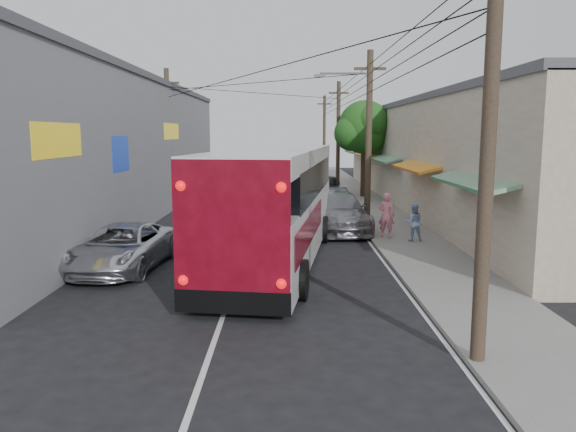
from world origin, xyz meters
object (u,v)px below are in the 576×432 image
at_px(parked_suv, 336,211).
at_px(parked_car_mid, 326,186).
at_px(coach_bus, 277,203).
at_px(pedestrian_far, 414,222).
at_px(pedestrian_near, 386,215).
at_px(jeepney, 122,247).
at_px(parked_car_far, 316,181).

xyz_separation_m(parked_suv, parked_car_mid, (0.44, 13.00, -0.09)).
height_order(coach_bus, parked_car_mid, coach_bus).
distance_m(parked_suv, pedestrian_far, 4.20).
xyz_separation_m(coach_bus, pedestrian_near, (4.45, 3.55, -0.96)).
bearing_deg(parked_suv, jeepney, -140.90).
bearing_deg(parked_car_far, pedestrian_far, -87.78).
distance_m(jeepney, pedestrian_far, 11.25).
xyz_separation_m(parked_car_mid, parked_car_far, (-0.44, 4.75, -0.06)).
height_order(jeepney, pedestrian_far, pedestrian_far).
bearing_deg(coach_bus, parked_suv, 74.18).
xyz_separation_m(coach_bus, parked_suv, (2.58, 5.87, -1.12)).
relative_size(coach_bus, parked_suv, 2.25).
distance_m(parked_car_mid, parked_car_far, 4.77).
bearing_deg(parked_suv, coach_bus, -118.67).
bearing_deg(parked_suv, pedestrian_far, -52.69).
bearing_deg(coach_bus, pedestrian_near, 46.50).
xyz_separation_m(jeepney, parked_suv, (7.60, 7.34, 0.15)).
relative_size(parked_car_mid, parked_car_far, 1.05).
xyz_separation_m(jeepney, pedestrian_near, (9.47, 5.02, 0.32)).
height_order(parked_suv, pedestrian_far, parked_suv).
distance_m(parked_suv, parked_car_far, 17.75).
distance_m(coach_bus, parked_suv, 6.51).
relative_size(coach_bus, parked_car_far, 3.08).
distance_m(parked_car_mid, pedestrian_near, 15.39).
height_order(jeepney, parked_car_far, parked_car_far).
distance_m(coach_bus, parked_car_mid, 19.15).
height_order(parked_suv, parked_car_far, parked_suv).
bearing_deg(jeepney, parked_car_far, 78.04).
relative_size(jeepney, pedestrian_far, 3.47).
bearing_deg(jeepney, coach_bus, 21.24).
bearing_deg(jeepney, pedestrian_near, 32.83).
distance_m(parked_suv, parked_car_mid, 13.01).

